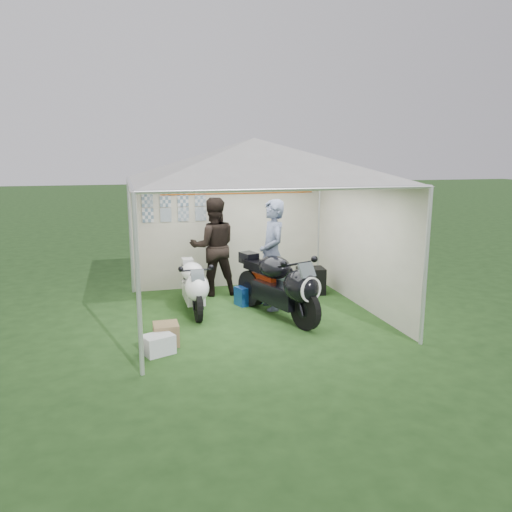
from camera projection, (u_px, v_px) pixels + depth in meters
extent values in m
plane|color=#1E3C16|center=(254.00, 314.00, 8.72)|extent=(80.00, 80.00, 0.00)
cylinder|color=silver|center=(138.00, 287.00, 6.08)|extent=(0.06, 0.06, 2.30)
cylinder|color=silver|center=(426.00, 268.00, 7.10)|extent=(0.06, 0.06, 2.30)
cylinder|color=silver|center=(131.00, 236.00, 9.87)|extent=(0.06, 0.06, 2.30)
cylinder|color=silver|center=(319.00, 228.00, 10.89)|extent=(0.06, 0.06, 2.30)
cube|color=beige|center=(230.00, 232.00, 10.38)|extent=(4.00, 0.02, 2.30)
cube|color=beige|center=(134.00, 255.00, 7.97)|extent=(0.02, 4.00, 2.30)
cube|color=beige|center=(361.00, 244.00, 9.00)|extent=(0.02, 4.00, 2.30)
pyramid|color=silver|center=(254.00, 160.00, 8.19)|extent=(5.66, 5.66, 0.70)
cube|color=#99A5B7|center=(147.00, 200.00, 9.80)|extent=(0.22, 0.02, 0.28)
cube|color=#99A5B7|center=(165.00, 200.00, 9.89)|extent=(0.22, 0.02, 0.28)
cube|color=#99A5B7|center=(183.00, 199.00, 9.98)|extent=(0.22, 0.01, 0.28)
cube|color=#99A5B7|center=(200.00, 199.00, 10.06)|extent=(0.22, 0.01, 0.28)
cube|color=#99A5B7|center=(148.00, 215.00, 9.86)|extent=(0.22, 0.02, 0.28)
cube|color=#99A5B7|center=(166.00, 215.00, 9.95)|extent=(0.22, 0.01, 0.28)
cube|color=#99A5B7|center=(183.00, 214.00, 10.04)|extent=(0.22, 0.02, 0.28)
cube|color=#99A5B7|center=(201.00, 214.00, 10.12)|extent=(0.22, 0.01, 0.28)
cylinder|color=#D8590C|center=(239.00, 193.00, 10.24)|extent=(3.20, 0.02, 0.02)
cylinder|color=black|center=(198.00, 306.00, 8.26)|extent=(0.09, 0.54, 0.54)
cylinder|color=black|center=(189.00, 287.00, 9.46)|extent=(0.14, 0.54, 0.54)
cube|color=white|center=(193.00, 292.00, 8.80)|extent=(0.31, 0.86, 0.27)
ellipsoid|color=white|center=(197.00, 288.00, 8.29)|extent=(0.41, 0.55, 0.45)
ellipsoid|color=white|center=(192.00, 271.00, 8.81)|extent=(0.40, 0.56, 0.32)
cube|color=black|center=(190.00, 270.00, 9.17)|extent=(0.24, 0.54, 0.13)
cube|color=white|center=(187.00, 263.00, 9.44)|extent=(0.20, 0.27, 0.16)
cube|color=black|center=(190.00, 279.00, 9.11)|extent=(0.09, 0.50, 0.09)
cube|color=#3F474C|center=(198.00, 276.00, 8.14)|extent=(0.22, 0.13, 0.19)
cylinder|color=black|center=(305.00, 309.00, 7.88)|extent=(0.32, 0.66, 0.66)
cylinder|color=black|center=(252.00, 288.00, 9.13)|extent=(0.37, 0.68, 0.66)
cube|color=black|center=(278.00, 294.00, 8.44)|extent=(0.69, 1.11, 0.33)
ellipsoid|color=black|center=(301.00, 286.00, 7.89)|extent=(0.68, 0.79, 0.55)
ellipsoid|color=black|center=(275.00, 267.00, 8.44)|extent=(0.68, 0.80, 0.39)
cube|color=black|center=(260.00, 266.00, 8.82)|extent=(0.48, 0.72, 0.15)
cube|color=black|center=(249.00, 258.00, 9.09)|extent=(0.34, 0.39, 0.20)
cube|color=#9A2407|center=(264.00, 278.00, 8.76)|extent=(0.30, 0.61, 0.11)
cube|color=#3F474C|center=(307.00, 270.00, 7.73)|extent=(0.30, 0.24, 0.23)
cylinder|color=white|center=(311.00, 290.00, 7.70)|extent=(0.38, 0.15, 0.40)
cube|color=blue|center=(248.00, 295.00, 9.25)|extent=(0.52, 0.42, 0.34)
imported|color=black|center=(213.00, 247.00, 9.77)|extent=(0.96, 0.76, 1.92)
imported|color=slate|center=(272.00, 255.00, 8.85)|extent=(0.48, 0.72, 1.97)
cube|color=black|center=(311.00, 281.00, 9.94)|extent=(0.57, 0.48, 0.52)
cube|color=silver|center=(158.00, 344.00, 6.96)|extent=(0.49, 0.44, 0.27)
cube|color=brown|center=(166.00, 334.00, 7.28)|extent=(0.36, 0.36, 0.32)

